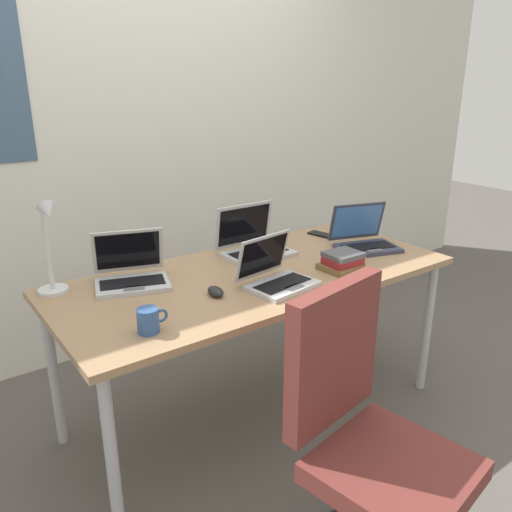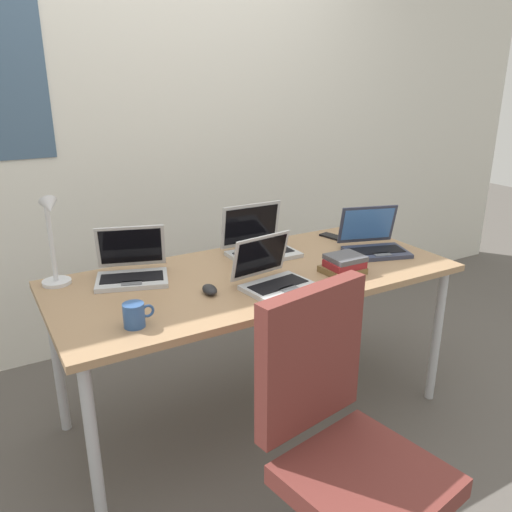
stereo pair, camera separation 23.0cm
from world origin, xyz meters
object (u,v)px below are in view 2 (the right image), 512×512
object	(u,v)px
laptop_far_corner	(374,243)
laptop_near_lamp	(273,277)
office_chair	(345,471)
cell_phone	(332,236)
laptop_front_right	(132,269)
book_stack	(344,265)
coffee_mug	(135,315)
desk_lamp	(52,242)
laptop_back_right	(260,245)
computer_mouse	(210,290)

from	to	relation	value
laptop_far_corner	laptop_near_lamp	size ratio (longest dim) A/B	1.16
office_chair	cell_phone	bearing A→B (deg)	54.59
laptop_front_right	book_stack	world-z (taller)	laptop_front_right
coffee_mug	office_chair	xyz separation A→B (m)	(0.45, -0.64, -0.39)
desk_lamp	laptop_far_corner	distance (m)	1.50
desk_lamp	laptop_front_right	xyz separation A→B (m)	(0.30, -0.07, -0.15)
laptop_far_corner	office_chair	distance (m)	1.25
laptop_back_right	book_stack	size ratio (longest dim) A/B	1.83
laptop_far_corner	office_chair	bearing A→B (deg)	-134.82
laptop_far_corner	laptop_near_lamp	world-z (taller)	laptop_far_corner
desk_lamp	laptop_far_corner	world-z (taller)	desk_lamp
laptop_near_lamp	computer_mouse	bearing A→B (deg)	166.54
desk_lamp	computer_mouse	world-z (taller)	desk_lamp
computer_mouse	book_stack	world-z (taller)	book_stack
cell_phone	office_chair	world-z (taller)	office_chair
laptop_front_right	laptop_back_right	distance (m)	0.65
office_chair	laptop_front_right	bearing A→B (deg)	106.55
cell_phone	laptop_near_lamp	bearing A→B (deg)	-158.76
book_stack	laptop_near_lamp	bearing A→B (deg)	175.78
laptop_front_right	book_stack	distance (m)	0.94
cell_phone	coffee_mug	distance (m)	1.36
laptop_far_corner	computer_mouse	bearing A→B (deg)	-175.76
laptop_front_right	coffee_mug	size ratio (longest dim) A/B	3.26
desk_lamp	computer_mouse	xyz separation A→B (m)	(0.52, -0.38, -0.18)
laptop_front_right	office_chair	world-z (taller)	office_chair
desk_lamp	coffee_mug	bearing A→B (deg)	-71.90
desk_lamp	laptop_back_right	size ratio (longest dim) A/B	1.23
desk_lamp	laptop_front_right	world-z (taller)	desk_lamp
desk_lamp	laptop_far_corner	size ratio (longest dim) A/B	1.11
laptop_far_corner	laptop_near_lamp	distance (m)	0.69
desk_lamp	book_stack	xyz separation A→B (m)	(1.14, -0.47, -0.16)
cell_phone	office_chair	size ratio (longest dim) A/B	0.14
desk_lamp	cell_phone	distance (m)	1.44
laptop_far_corner	laptop_back_right	bearing A→B (deg)	153.71
laptop_front_right	laptop_far_corner	xyz separation A→B (m)	(1.16, -0.25, -0.00)
laptop_back_right	computer_mouse	world-z (taller)	laptop_back_right
laptop_near_lamp	laptop_front_right	bearing A→B (deg)	141.96
desk_lamp	cell_phone	xyz separation A→B (m)	(1.43, -0.02, -0.19)
laptop_back_right	laptop_far_corner	world-z (taller)	laptop_back_right
laptop_near_lamp	coffee_mug	xyz separation A→B (m)	(-0.61, -0.07, 0.00)
laptop_far_corner	office_chair	world-z (taller)	office_chair
desk_lamp	laptop_front_right	size ratio (longest dim) A/B	1.09
office_chair	computer_mouse	bearing A→B (deg)	97.41
laptop_back_right	computer_mouse	size ratio (longest dim) A/B	3.38
laptop_near_lamp	cell_phone	xyz separation A→B (m)	(0.65, 0.43, -0.04)
desk_lamp	computer_mouse	distance (m)	0.67
laptop_near_lamp	coffee_mug	size ratio (longest dim) A/B	2.75
desk_lamp	laptop_back_right	world-z (taller)	desk_lamp
laptop_back_right	laptop_near_lamp	xyz separation A→B (m)	(-0.16, -0.39, -0.01)
laptop_near_lamp	coffee_mug	distance (m)	0.62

